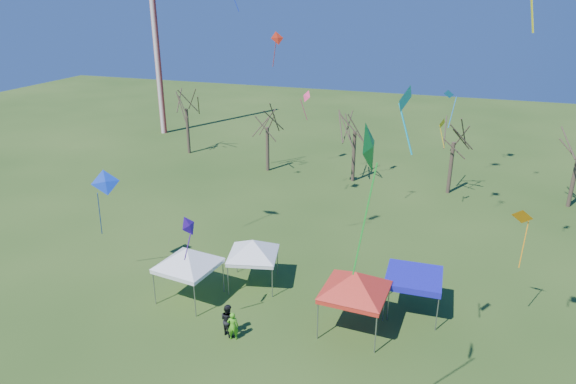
# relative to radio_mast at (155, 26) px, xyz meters

# --- Properties ---
(ground) EXTENTS (140.00, 140.00, 0.00)m
(ground) POSITION_rel_radio_mast_xyz_m (28.00, -34.00, -12.50)
(ground) COLOR #274817
(ground) RESTS_ON ground
(radio_mast) EXTENTS (0.70, 0.70, 25.00)m
(radio_mast) POSITION_rel_radio_mast_xyz_m (0.00, 0.00, 0.00)
(radio_mast) COLOR silver
(radio_mast) RESTS_ON ground
(tree_0) EXTENTS (3.83, 3.83, 8.44)m
(tree_0) POSITION_rel_radio_mast_xyz_m (7.15, -6.62, -6.01)
(tree_0) COLOR #3D2D21
(tree_0) RESTS_ON ground
(tree_1) EXTENTS (3.42, 3.42, 7.54)m
(tree_1) POSITION_rel_radio_mast_xyz_m (17.23, -9.35, -6.71)
(tree_1) COLOR #3D2D21
(tree_1) RESTS_ON ground
(tree_2) EXTENTS (3.71, 3.71, 8.18)m
(tree_2) POSITION_rel_radio_mast_xyz_m (25.63, -9.62, -6.21)
(tree_2) COLOR #3D2D21
(tree_2) RESTS_ON ground
(tree_3) EXTENTS (3.59, 3.59, 7.91)m
(tree_3) POSITION_rel_radio_mast_xyz_m (34.03, -9.96, -6.42)
(tree_3) COLOR #3D2D21
(tree_3) RESTS_ON ground
(tent_white_west) EXTENTS (4.06, 4.06, 3.62)m
(tent_white_west) POSITION_rel_radio_mast_xyz_m (21.07, -31.62, -9.58)
(tent_white_west) COLOR gray
(tent_white_west) RESTS_ON ground
(tent_white_mid) EXTENTS (3.71, 3.71, 3.35)m
(tent_white_mid) POSITION_rel_radio_mast_xyz_m (23.89, -29.12, -9.79)
(tent_white_mid) COLOR gray
(tent_white_mid) RESTS_ON ground
(tent_red) EXTENTS (4.36, 4.36, 3.85)m
(tent_red) POSITION_rel_radio_mast_xyz_m (30.34, -31.51, -9.39)
(tent_red) COLOR gray
(tent_red) RESTS_ON ground
(tent_blue) EXTENTS (2.93, 2.93, 2.25)m
(tent_blue) POSITION_rel_radio_mast_xyz_m (32.96, -28.98, -10.43)
(tent_blue) COLOR gray
(tent_blue) RESTS_ON ground
(person_green) EXTENTS (0.64, 0.51, 1.53)m
(person_green) POSITION_rel_radio_mast_xyz_m (24.88, -34.22, -11.74)
(person_green) COLOR #4CB41C
(person_green) RESTS_ON ground
(person_dark) EXTENTS (1.04, 0.96, 1.72)m
(person_dark) POSITION_rel_radio_mast_xyz_m (24.50, -33.95, -11.64)
(person_dark) COLOR black
(person_dark) RESTS_ON ground
(kite_2) EXTENTS (1.27, 1.30, 2.99)m
(kite_2) POSITION_rel_radio_mast_xyz_m (18.77, -10.63, -0.06)
(kite_2) COLOR red
(kite_2) RESTS_ON ground
(kite_22) EXTENTS (1.07, 0.98, 2.89)m
(kite_22) POSITION_rel_radio_mast_xyz_m (33.31, -12.11, -3.78)
(kite_22) COLOR blue
(kite_22) RESTS_ON ground
(kite_14) EXTENTS (1.86, 1.85, 4.05)m
(kite_14) POSITION_rel_radio_mast_xyz_m (15.58, -30.75, -6.53)
(kite_14) COLOR #123AC5
(kite_14) RESTS_ON ground
(kite_1) EXTENTS (0.57, 1.00, 2.18)m
(kite_1) POSITION_rel_radio_mast_xyz_m (22.98, -34.44, -6.53)
(kite_1) COLOR #5218A8
(kite_1) RESTS_ON ground
(kite_17) EXTENTS (1.10, 0.77, 3.05)m
(kite_17) POSITION_rel_radio_mast_xyz_m (37.66, -28.45, -6.50)
(kite_17) COLOR orange
(kite_17) RESTS_ON ground
(kite_19) EXTENTS (0.69, 0.89, 2.28)m
(kite_19) POSITION_rel_radio_mast_xyz_m (33.09, -15.56, -5.25)
(kite_19) COLOR yellow
(kite_19) RESTS_ON ground
(kite_27) EXTENTS (0.74, 1.06, 2.48)m
(kite_27) POSITION_rel_radio_mast_xyz_m (32.44, -35.97, 0.23)
(kite_27) COLOR #0DB3CE
(kite_27) RESTS_ON ground
(kite_5) EXTENTS (0.55, 1.43, 4.65)m
(kite_5) POSITION_rel_radio_mast_xyz_m (32.02, -39.69, -0.50)
(kite_5) COLOR green
(kite_5) RESTS_ON ground
(kite_13) EXTENTS (1.03, 0.99, 2.50)m
(kite_13) POSITION_rel_radio_mast_xyz_m (22.66, -14.81, -4.04)
(kite_13) COLOR #FC386E
(kite_13) RESTS_ON ground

